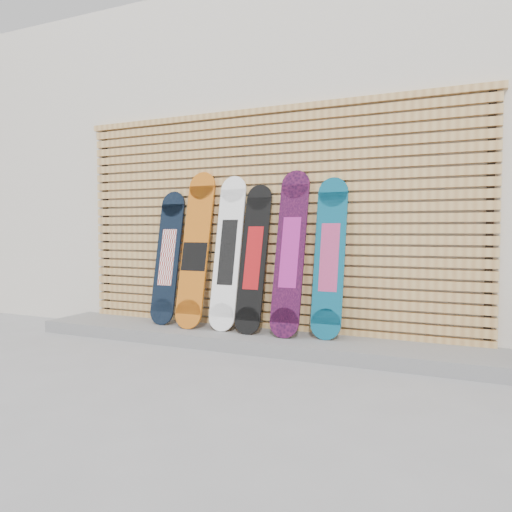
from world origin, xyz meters
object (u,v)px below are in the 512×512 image
(snowboard_4, at_px, (290,252))
(snowboard_5, at_px, (330,257))
(snowboard_0, at_px, (168,257))
(snowboard_3, at_px, (254,258))
(snowboard_1, at_px, (195,250))
(snowboard_2, at_px, (228,252))

(snowboard_4, relative_size, snowboard_5, 1.06)
(snowboard_0, distance_m, snowboard_3, 1.00)
(snowboard_3, relative_size, snowboard_4, 0.92)
(snowboard_1, bearing_deg, snowboard_3, 0.65)
(snowboard_3, distance_m, snowboard_4, 0.38)
(snowboard_0, xyz_separation_m, snowboard_3, (1.00, -0.03, 0.02))
(snowboard_2, height_order, snowboard_5, snowboard_2)
(snowboard_1, height_order, snowboard_3, snowboard_1)
(snowboard_4, bearing_deg, snowboard_0, 178.59)
(snowboard_3, height_order, snowboard_4, snowboard_4)
(snowboard_2, bearing_deg, snowboard_1, -176.58)
(snowboard_2, distance_m, snowboard_4, 0.66)
(snowboard_0, distance_m, snowboard_2, 0.72)
(snowboard_3, xyz_separation_m, snowboard_5, (0.74, 0.04, 0.02))
(snowboard_1, bearing_deg, snowboard_2, 3.42)
(snowboard_0, xyz_separation_m, snowboard_2, (0.72, -0.02, 0.07))
(snowboard_1, relative_size, snowboard_4, 1.02)
(snowboard_2, xyz_separation_m, snowboard_5, (1.02, 0.03, -0.03))
(snowboard_5, bearing_deg, snowboard_1, -178.06)
(snowboard_1, xyz_separation_m, snowboard_3, (0.64, 0.01, -0.06))
(snowboard_5, bearing_deg, snowboard_4, -173.08)
(snowboard_1, distance_m, snowboard_3, 0.65)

